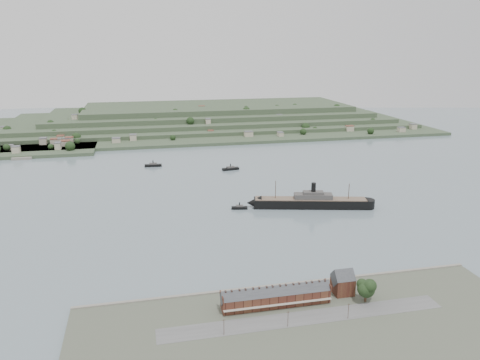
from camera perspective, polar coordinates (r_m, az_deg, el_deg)
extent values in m
plane|color=slate|center=(394.72, -1.29, -2.73)|extent=(1400.00, 1400.00, 0.00)
cube|color=#4C5142|center=(230.30, 8.39, -17.30)|extent=(220.00, 80.00, 2.00)
cube|color=gray|center=(261.57, 5.30, -12.74)|extent=(220.00, 2.00, 2.60)
cube|color=#595959|center=(234.42, 7.86, -16.31)|extent=(140.00, 12.00, 0.10)
cube|color=#4C241B|center=(241.07, 4.41, -14.26)|extent=(55.00, 8.00, 7.00)
cube|color=#35383C|center=(239.33, 4.42, -13.53)|extent=(55.60, 8.15, 8.15)
cube|color=#ABA797|center=(237.39, 4.75, -14.92)|extent=(55.00, 1.60, 0.25)
cube|color=#4C241B|center=(233.13, -2.25, -14.07)|extent=(0.50, 8.40, 3.00)
cube|color=#4C241B|center=(247.49, 10.68, -12.46)|extent=(0.50, 8.40, 3.00)
cube|color=#2F1F1A|center=(233.33, -0.89, -13.64)|extent=(0.90, 1.40, 3.20)
cube|color=#2F1F1A|center=(234.35, 0.46, -13.49)|extent=(0.90, 1.40, 3.20)
cube|color=#2F1F1A|center=(237.45, 3.78, -13.11)|extent=(0.90, 1.40, 3.20)
cube|color=#2F1F1A|center=(238.90, 5.08, -12.95)|extent=(0.90, 1.40, 3.20)
cube|color=#2F1F1A|center=(243.03, 8.25, -12.52)|extent=(0.90, 1.40, 3.20)
cube|color=#2F1F1A|center=(244.87, 9.49, -12.35)|extent=(0.90, 1.40, 3.20)
cube|color=#4C241B|center=(256.11, 12.39, -12.42)|extent=(10.00, 10.00, 9.00)
cube|color=#35383C|center=(254.02, 12.45, -11.52)|extent=(10.40, 10.18, 10.18)
cube|color=#394E34|center=(740.87, -6.81, 6.20)|extent=(760.00, 260.00, 4.00)
cube|color=#394E34|center=(766.85, -5.52, 6.91)|extent=(680.00, 220.00, 5.00)
cube|color=#394E34|center=(782.65, -4.57, 7.53)|extent=(600.00, 200.00, 6.00)
cube|color=#394E34|center=(798.61, -3.66, 8.18)|extent=(520.00, 180.00, 7.00)
cube|color=#394E34|center=(814.73, -2.79, 8.89)|extent=(440.00, 160.00, 8.00)
cube|color=#394E34|center=(641.90, -23.80, 3.43)|extent=(150.00, 90.00, 4.00)
cube|color=gray|center=(602.87, -24.97, 2.49)|extent=(22.00, 14.00, 2.80)
cube|color=black|center=(385.42, 8.57, -2.82)|extent=(92.11, 33.88, 7.14)
cone|color=black|center=(382.27, 1.72, -2.80)|extent=(14.82, 14.82, 12.25)
cylinder|color=black|center=(393.94, 15.21, -2.80)|extent=(12.25, 12.25, 7.14)
cube|color=brown|center=(384.20, 8.59, -2.28)|extent=(89.88, 32.40, 0.61)
cube|color=#474442|center=(383.78, 8.91, -1.96)|extent=(31.92, 16.25, 4.08)
cube|color=#474442|center=(382.95, 8.93, -1.57)|extent=(17.56, 10.85, 2.55)
cylinder|color=black|center=(381.81, 8.95, -1.01)|extent=(3.67, 3.67, 9.18)
cylinder|color=#412C1E|center=(379.50, 4.35, -1.28)|extent=(0.51, 0.51, 16.33)
cylinder|color=#412C1E|center=(387.58, 13.12, -1.46)|extent=(0.51, 0.51, 14.29)
cube|color=black|center=(378.08, -0.06, -3.42)|extent=(13.39, 6.03, 2.07)
cube|color=#474442|center=(377.57, -0.06, -3.20)|extent=(6.27, 3.90, 1.55)
cylinder|color=black|center=(377.00, -0.06, -2.95)|extent=(0.86, 0.86, 3.02)
cube|color=black|center=(519.90, -10.54, 1.76)|extent=(18.62, 6.10, 2.45)
cube|color=#474442|center=(519.46, -10.55, 1.95)|extent=(8.48, 4.53, 1.84)
cylinder|color=black|center=(518.98, -10.56, 2.17)|extent=(1.02, 1.02, 3.57)
cube|color=black|center=(497.00, -1.16, 1.37)|extent=(18.58, 7.90, 2.40)
cube|color=#474442|center=(496.55, -1.16, 1.57)|extent=(8.65, 5.28, 1.80)
cylinder|color=black|center=(496.05, -1.16, 1.79)|extent=(1.00, 1.00, 3.50)
cylinder|color=#412C1E|center=(252.32, 15.05, -13.59)|extent=(1.19, 1.19, 4.97)
sphere|color=black|center=(250.18, 15.12, -12.70)|extent=(8.95, 8.95, 8.95)
sphere|color=black|center=(251.56, 15.55, -12.31)|extent=(6.96, 6.96, 6.96)
sphere|color=black|center=(247.94, 14.87, -12.83)|extent=(6.37, 6.37, 6.37)
sphere|color=black|center=(247.55, 15.51, -12.40)|extent=(5.97, 5.97, 5.97)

